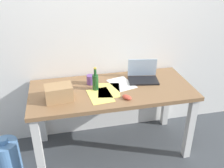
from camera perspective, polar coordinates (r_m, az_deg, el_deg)
ground_plane at (r=2.95m, az=0.00°, el=-14.05°), size 8.00×8.00×0.00m
back_wall at (r=2.70m, az=-1.97°, el=13.41°), size 5.20×0.08×2.60m
desk at (r=2.56m, az=0.00°, el=-3.13°), size 1.62×0.72×0.76m
laptop_right at (r=2.68m, az=6.99°, el=1.84°), size 0.34×0.26×0.21m
beer_bottle at (r=2.46m, az=-3.76°, el=0.55°), size 0.06×0.06×0.23m
computer_mouse at (r=2.33m, az=3.40°, el=-2.99°), size 0.10×0.12×0.03m
cardboard_box at (r=2.34m, az=-11.91°, el=-1.97°), size 0.26×0.19×0.14m
coffee_mug at (r=2.59m, az=-4.86°, el=0.98°), size 0.08×0.08×0.09m
paper_sheet_center at (r=2.48m, az=-0.68°, el=-1.39°), size 0.26×0.33×0.00m
paper_yellow_folder at (r=2.39m, az=-2.68°, el=-2.63°), size 0.24×0.32×0.00m
paper_sheet_near_back at (r=2.60m, az=2.17°, el=0.07°), size 0.28×0.34×0.00m
water_cooler_jug at (r=2.76m, az=-22.59°, el=-15.04°), size 0.25×0.25×0.41m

